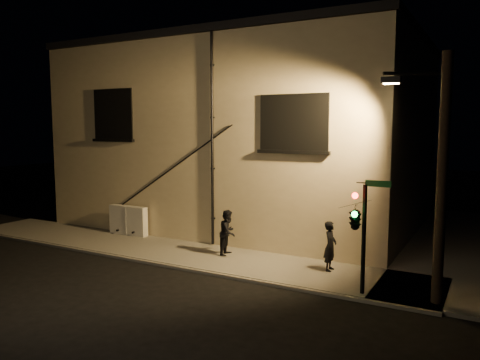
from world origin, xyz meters
The scene contains 8 objects.
ground centered at (0.00, 0.00, 0.00)m, with size 90.00×90.00×0.00m, color black.
sidewalk centered at (1.22, 4.39, 0.06)m, with size 21.00×16.00×0.12m.
building centered at (-3.00, 8.99, 4.40)m, with size 16.20×12.23×8.80m.
utility_cabinet centered at (-6.04, 2.70, 0.75)m, with size 1.93×0.32×1.27m, color silver.
pedestrian_a centered at (3.37, 1.94, 0.94)m, with size 0.60×0.39×1.64m, color black.
pedestrian_b centered at (-0.55, 2.00, 0.96)m, with size 0.81×0.63×1.67m, color black.
traffic_signal centered at (4.65, 0.21, 2.30)m, with size 1.34×1.92×3.25m.
streetlamp_pole centered at (6.67, 0.67, 3.62)m, with size 2.02×1.38×6.76m.
Camera 1 is at (8.00, -12.63, 4.83)m, focal length 35.00 mm.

